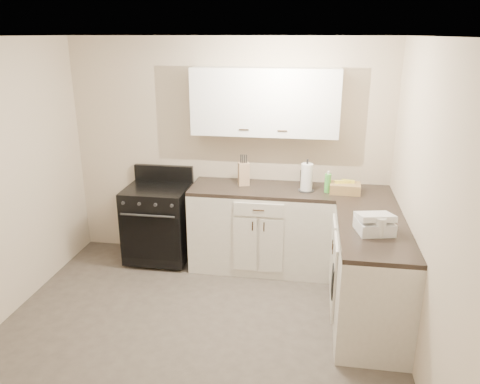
% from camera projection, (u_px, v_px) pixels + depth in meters
% --- Properties ---
extents(floor, '(3.60, 3.60, 0.00)m').
position_uv_depth(floor, '(192.00, 343.00, 4.01)').
color(floor, '#473F38').
rests_on(floor, ground).
extents(ceiling, '(3.60, 3.60, 0.00)m').
position_uv_depth(ceiling, '(180.00, 37.00, 3.21)').
color(ceiling, white).
rests_on(ceiling, wall_back).
extents(wall_back, '(3.60, 0.00, 3.60)m').
position_uv_depth(wall_back, '(228.00, 152.00, 5.29)').
color(wall_back, beige).
rests_on(wall_back, ground).
extents(wall_right, '(0.00, 3.60, 3.60)m').
position_uv_depth(wall_right, '(430.00, 221.00, 3.35)').
color(wall_right, beige).
rests_on(wall_right, ground).
extents(wall_front, '(3.60, 0.00, 3.60)m').
position_uv_depth(wall_front, '(72.00, 358.00, 1.93)').
color(wall_front, beige).
rests_on(wall_front, ground).
extents(base_cabinets_back, '(1.55, 0.60, 0.90)m').
position_uv_depth(base_cabinets_back, '(261.00, 229.00, 5.21)').
color(base_cabinets_back, silver).
rests_on(base_cabinets_back, floor).
extents(base_cabinets_right, '(0.60, 1.90, 0.90)m').
position_uv_depth(base_cabinets_right, '(366.00, 263.00, 4.44)').
color(base_cabinets_right, silver).
rests_on(base_cabinets_right, floor).
extents(countertop_back, '(1.55, 0.60, 0.04)m').
position_uv_depth(countertop_back, '(262.00, 189.00, 5.06)').
color(countertop_back, black).
rests_on(countertop_back, base_cabinets_back).
extents(countertop_right, '(0.60, 1.90, 0.04)m').
position_uv_depth(countertop_right, '(371.00, 217.00, 4.29)').
color(countertop_right, black).
rests_on(countertop_right, base_cabinets_right).
extents(upper_cabinets, '(1.55, 0.30, 0.70)m').
position_uv_depth(upper_cabinets, '(265.00, 102.00, 4.90)').
color(upper_cabinets, white).
rests_on(upper_cabinets, wall_back).
extents(stove, '(0.70, 0.60, 0.84)m').
position_uv_depth(stove, '(158.00, 223.00, 5.36)').
color(stove, black).
rests_on(stove, floor).
extents(knife_block, '(0.14, 0.13, 0.25)m').
position_uv_depth(knife_block, '(244.00, 174.00, 5.10)').
color(knife_block, tan).
rests_on(knife_block, countertop_back).
extents(paper_towel, '(0.12, 0.12, 0.29)m').
position_uv_depth(paper_towel, '(307.00, 177.00, 4.90)').
color(paper_towel, white).
rests_on(paper_towel, countertop_back).
extents(soap_bottle, '(0.09, 0.09, 0.20)m').
position_uv_depth(soap_bottle, '(328.00, 183.00, 4.88)').
color(soap_bottle, green).
rests_on(soap_bottle, countertop_back).
extents(picture_frame, '(0.11, 0.04, 0.14)m').
position_uv_depth(picture_frame, '(305.00, 176.00, 5.20)').
color(picture_frame, black).
rests_on(picture_frame, countertop_back).
extents(wicker_basket, '(0.32, 0.22, 0.10)m').
position_uv_depth(wicker_basket, '(345.00, 188.00, 4.87)').
color(wicker_basket, tan).
rests_on(wicker_basket, countertop_right).
extents(countertop_grill, '(0.34, 0.32, 0.10)m').
position_uv_depth(countertop_grill, '(374.00, 226.00, 3.91)').
color(countertop_grill, silver).
rests_on(countertop_grill, countertop_right).
extents(glass_jar, '(0.12, 0.12, 0.16)m').
position_uv_depth(glass_jar, '(380.00, 227.00, 3.82)').
color(glass_jar, silver).
rests_on(glass_jar, countertop_right).
extents(oven_mitt_near, '(0.02, 0.16, 0.28)m').
position_uv_depth(oven_mitt_near, '(333.00, 282.00, 4.08)').
color(oven_mitt_near, black).
rests_on(oven_mitt_near, base_cabinets_right).
extents(oven_mitt_far, '(0.02, 0.14, 0.25)m').
position_uv_depth(oven_mitt_far, '(333.00, 280.00, 4.12)').
color(oven_mitt_far, black).
rests_on(oven_mitt_far, base_cabinets_right).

